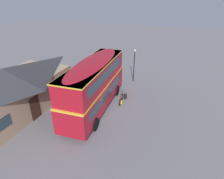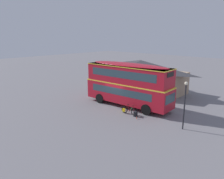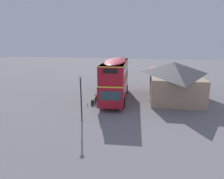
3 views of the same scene
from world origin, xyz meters
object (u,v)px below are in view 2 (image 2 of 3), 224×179
(backpack_on_ground, at_px, (136,114))
(water_bottle_red_squeeze, at_px, (137,118))
(touring_bicycle, at_px, (128,110))
(street_lamp, at_px, (185,100))
(double_decker_bus, at_px, (128,83))

(backpack_on_ground, relative_size, water_bottle_red_squeeze, 2.30)
(touring_bicycle, distance_m, street_lamp, 6.10)
(touring_bicycle, relative_size, street_lamp, 0.43)
(double_decker_bus, relative_size, touring_bicycle, 5.76)
(water_bottle_red_squeeze, bearing_deg, touring_bicycle, 159.92)
(street_lamp, bearing_deg, touring_bicycle, -177.01)
(backpack_on_ground, height_order, street_lamp, street_lamp)
(double_decker_bus, relative_size, street_lamp, 2.50)
(double_decker_bus, height_order, touring_bicycle, double_decker_bus)
(double_decker_bus, distance_m, street_lamp, 7.61)
(double_decker_bus, xyz_separation_m, water_bottle_red_squeeze, (3.18, -2.51, -2.52))
(touring_bicycle, distance_m, backpack_on_ground, 0.99)
(double_decker_bus, distance_m, touring_bicycle, 3.48)
(backpack_on_ground, bearing_deg, street_lamp, 4.97)
(touring_bicycle, bearing_deg, backpack_on_ground, -6.55)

